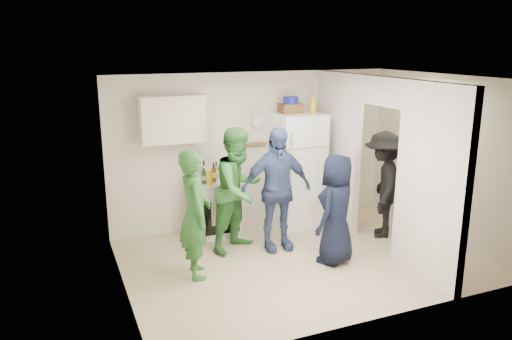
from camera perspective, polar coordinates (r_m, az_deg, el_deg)
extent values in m
plane|color=#C9B18D|center=(7.13, 5.16, -10.13)|extent=(4.80, 4.80, 0.00)
plane|color=silver|center=(8.20, -0.14, 2.43)|extent=(4.80, 0.00, 4.80)
plane|color=silver|center=(5.33, 13.97, -4.66)|extent=(4.80, 0.00, 4.80)
plane|color=silver|center=(6.01, -15.33, -2.58)|extent=(0.00, 3.40, 3.40)
plane|color=silver|center=(8.09, 20.63, 1.32)|extent=(0.00, 3.40, 3.40)
plane|color=white|center=(6.50, 5.66, 10.35)|extent=(4.80, 4.80, 0.00)
cube|color=silver|center=(8.22, 9.24, 2.26)|extent=(0.12, 1.20, 2.50)
cube|color=silver|center=(6.51, 19.40, -1.59)|extent=(0.12, 1.20, 2.50)
cube|color=silver|center=(7.16, 14.23, 8.74)|extent=(0.12, 1.00, 0.40)
cube|color=white|center=(7.85, -4.87, -4.37)|extent=(0.73, 0.61, 0.87)
cube|color=silver|center=(7.51, -9.59, 5.76)|extent=(0.95, 0.34, 0.70)
cube|color=white|center=(8.20, 4.65, 0.06)|extent=(0.76, 0.74, 1.86)
cube|color=brown|center=(8.01, 3.99, 7.04)|extent=(0.35, 0.25, 0.15)
cylinder|color=#14158D|center=(8.00, 4.01, 7.97)|extent=(0.24, 0.24, 0.11)
cylinder|color=yellow|center=(8.02, 6.54, 7.35)|extent=(0.09, 0.09, 0.25)
cylinder|color=white|center=(8.12, 0.24, 5.53)|extent=(0.22, 0.02, 0.22)
cube|color=olive|center=(8.14, -0.01, 3.05)|extent=(0.35, 0.08, 0.03)
cube|color=black|center=(8.14, 19.82, 4.35)|extent=(0.03, 0.70, 0.80)
cube|color=white|center=(8.13, 19.74, 4.34)|extent=(0.04, 0.76, 0.86)
cube|color=white|center=(8.07, 19.82, 6.78)|extent=(0.04, 0.82, 0.18)
cylinder|color=yellow|center=(7.45, -5.33, -0.92)|extent=(0.09, 0.09, 0.25)
cylinder|color=#AC2D0B|center=(7.59, -2.91, -1.10)|extent=(0.09, 0.09, 0.12)
imported|color=#31702C|center=(6.39, -6.99, -5.02)|extent=(0.47, 0.66, 1.67)
imported|color=#3C873B|center=(7.17, -1.98, -2.23)|extent=(1.10, 1.02, 1.80)
imported|color=#3C4F84|center=(7.16, 2.33, -2.22)|extent=(1.08, 0.50, 1.81)
imported|color=black|center=(6.85, 9.17, -4.45)|extent=(0.89, 0.81, 1.52)
imported|color=black|center=(7.93, 14.32, -1.62)|extent=(1.11, 1.23, 1.65)
cylinder|color=brown|center=(7.73, -7.13, -0.10)|extent=(0.06, 0.06, 0.33)
cylinder|color=#1A4F2D|center=(7.58, -5.98, -0.69)|extent=(0.07, 0.07, 0.24)
cylinder|color=silver|center=(7.78, -5.98, -0.03)|extent=(0.07, 0.07, 0.31)
cylinder|color=brown|center=(7.64, -4.84, -0.30)|extent=(0.07, 0.07, 0.31)
cylinder|color=#9FA2B1|center=(7.89, -4.55, 0.02)|extent=(0.06, 0.06, 0.26)
cylinder|color=#13361B|center=(7.75, -3.79, -0.24)|extent=(0.06, 0.06, 0.26)
cylinder|color=#9B9832|center=(7.90, -3.56, 0.26)|extent=(0.07, 0.07, 0.32)
cylinder|color=#B3BAC0|center=(7.49, -6.88, -0.59)|extent=(0.07, 0.07, 0.32)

